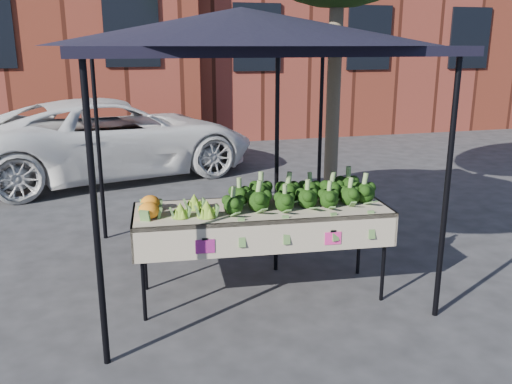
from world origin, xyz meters
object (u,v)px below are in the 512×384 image
object	(u,v)px
canopy	(242,147)
vehicle	(106,32)
street_tree	(336,38)
table	(261,252)

from	to	relation	value
canopy	vehicle	bearing A→B (deg)	104.21
canopy	street_tree	bearing A→B (deg)	32.74
canopy	table	bearing A→B (deg)	-87.21
table	canopy	bearing A→B (deg)	92.79
vehicle	street_tree	bearing A→B (deg)	-161.44
table	canopy	world-z (taller)	canopy
table	vehicle	bearing A→B (deg)	102.95
table	vehicle	size ratio (longest dim) A/B	0.47
canopy	vehicle	distance (m)	5.20
vehicle	canopy	bearing A→B (deg)	179.64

